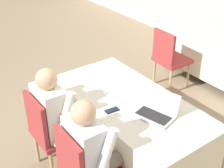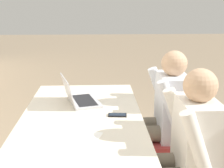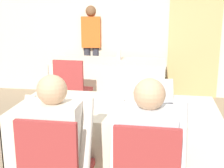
{
  "view_description": "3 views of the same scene",
  "coord_description": "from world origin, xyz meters",
  "px_view_note": "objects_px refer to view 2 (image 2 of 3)",
  "views": [
    {
      "loc": [
        1.98,
        -1.65,
        2.44
      ],
      "look_at": [
        0.0,
        -0.21,
        0.99
      ],
      "focal_mm": 50.0,
      "sensor_mm": 36.0,
      "label": 1
    },
    {
      "loc": [
        -2.02,
        -0.12,
        1.55
      ],
      "look_at": [
        0.0,
        -0.21,
        0.99
      ],
      "focal_mm": 50.0,
      "sensor_mm": 36.0,
      "label": 2
    },
    {
      "loc": [
        0.38,
        -2.57,
        1.6
      ],
      "look_at": [
        0.0,
        -0.21,
        0.99
      ],
      "focal_mm": 50.0,
      "sensor_mm": 36.0,
      "label": 3
    }
  ],
  "objects_px": {
    "chair_near_right": "(174,131)",
    "person_checkered_shirt": "(183,150)",
    "laptop": "(80,98)",
    "cell_phone": "(117,115)",
    "person_white_shirt": "(162,113)"
  },
  "relations": [
    {
      "from": "chair_near_right",
      "to": "person_checkered_shirt",
      "type": "xyz_separation_m",
      "value": [
        -0.63,
        0.1,
        0.16
      ]
    },
    {
      "from": "laptop",
      "to": "cell_phone",
      "type": "distance_m",
      "value": 0.41
    },
    {
      "from": "cell_phone",
      "to": "person_checkered_shirt",
      "type": "xyz_separation_m",
      "value": [
        -0.37,
        -0.38,
        -0.09
      ]
    },
    {
      "from": "laptop",
      "to": "person_checkered_shirt",
      "type": "relative_size",
      "value": 0.35
    },
    {
      "from": "laptop",
      "to": "chair_near_right",
      "type": "distance_m",
      "value": 0.82
    },
    {
      "from": "cell_phone",
      "to": "chair_near_right",
      "type": "xyz_separation_m",
      "value": [
        0.26,
        -0.48,
        -0.25
      ]
    },
    {
      "from": "cell_phone",
      "to": "person_white_shirt",
      "type": "distance_m",
      "value": 0.47
    },
    {
      "from": "laptop",
      "to": "person_white_shirt",
      "type": "relative_size",
      "value": 0.35
    },
    {
      "from": "chair_near_right",
      "to": "laptop",
      "type": "bearing_deg",
      "value": -92.41
    },
    {
      "from": "chair_near_right",
      "to": "person_checkered_shirt",
      "type": "height_order",
      "value": "person_checkered_shirt"
    },
    {
      "from": "laptop",
      "to": "person_white_shirt",
      "type": "xyz_separation_m",
      "value": [
        -0.03,
        -0.66,
        -0.13
      ]
    },
    {
      "from": "laptop",
      "to": "cell_phone",
      "type": "bearing_deg",
      "value": -151.14
    },
    {
      "from": "chair_near_right",
      "to": "cell_phone",
      "type": "bearing_deg",
      "value": -61.65
    },
    {
      "from": "cell_phone",
      "to": "person_checkered_shirt",
      "type": "relative_size",
      "value": 0.12
    },
    {
      "from": "person_white_shirt",
      "to": "laptop",
      "type": "bearing_deg",
      "value": -92.79
    }
  ]
}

